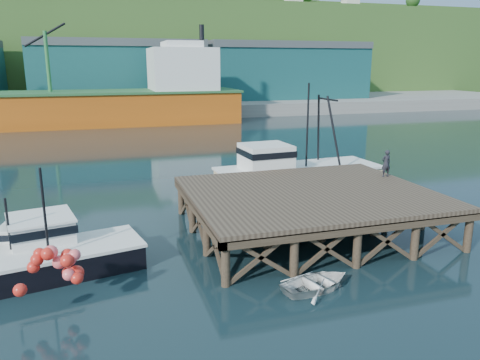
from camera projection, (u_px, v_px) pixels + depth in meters
name	position (u px, v px, depth m)	size (l,w,h in m)	color
ground	(203.00, 242.00, 22.46)	(300.00, 300.00, 0.00)	black
wharf	(311.00, 195.00, 23.40)	(12.00, 10.00, 2.62)	brown
far_quay	(119.00, 104.00, 87.07)	(160.00, 40.00, 2.00)	gray
warehouse_mid	(119.00, 74.00, 81.10)	(28.00, 16.00, 9.00)	#1A5357
warehouse_right	(279.00, 73.00, 89.75)	(30.00, 16.00, 9.00)	#1A5357
cargo_ship	(63.00, 102.00, 63.69)	(55.50, 10.00, 13.75)	#C45612
hillside	(109.00, 52.00, 112.44)	(220.00, 50.00, 22.00)	#2D511E
boat_navy	(19.00, 252.00, 19.58)	(5.44, 3.34, 3.24)	black
boat_black	(46.00, 253.00, 19.03)	(7.85, 6.52, 4.61)	black
trawler	(296.00, 172.00, 30.33)	(10.93, 4.48, 7.17)	beige
dinghy	(317.00, 282.00, 17.68)	(2.07, 2.89, 0.60)	silver
dockworker	(386.00, 163.00, 26.26)	(0.56, 0.37, 1.53)	black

